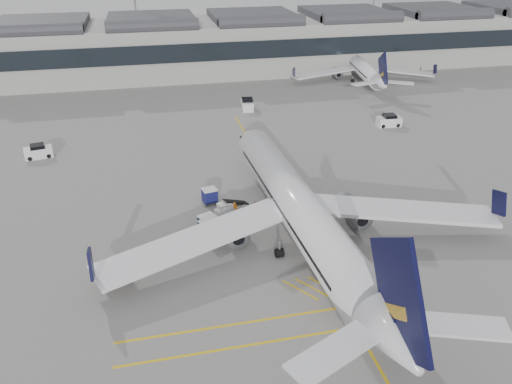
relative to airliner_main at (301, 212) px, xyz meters
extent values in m
plane|color=gray|center=(-9.27, -0.55, -3.51)|extent=(220.00, 220.00, 0.00)
cube|color=#9E9E99|center=(-9.27, 71.45, 1.99)|extent=(200.00, 20.00, 11.00)
cube|color=black|center=(-9.27, 61.25, 2.99)|extent=(200.00, 0.50, 3.60)
cube|color=#38383D|center=(-9.27, 71.45, 8.19)|extent=(200.00, 18.00, 1.40)
cylinder|color=slate|center=(-14.27, 85.45, 8.99)|extent=(0.44, 0.44, 25.00)
cylinder|color=slate|center=(45.73, 85.45, 8.99)|extent=(0.44, 0.44, 25.00)
cube|color=gold|center=(0.73, 9.45, -3.51)|extent=(0.25, 60.00, 0.01)
cylinder|color=silver|center=(-0.03, 0.77, 0.06)|extent=(5.78, 34.20, 4.27)
cone|color=silver|center=(-0.89, 20.04, 0.06)|extent=(4.47, 4.73, 4.27)
cone|color=silver|center=(0.85, -18.96, 0.51)|extent=(4.51, 5.63, 4.27)
cube|color=silver|center=(-10.73, -1.41, -0.96)|extent=(19.50, 10.60, 0.40)
cube|color=silver|center=(10.81, -0.45, -0.96)|extent=(19.68, 9.08, 0.40)
cylinder|color=slate|center=(-6.64, 1.04, -1.75)|extent=(2.56, 4.19, 2.38)
cylinder|color=slate|center=(6.52, 1.63, -1.75)|extent=(2.56, 4.19, 2.38)
cube|color=black|center=(0.82, -18.28, 3.69)|extent=(0.73, 8.64, 9.50)
cylinder|color=black|center=(-0.62, 13.81, -3.15)|extent=(0.35, 0.74, 0.73)
cylinder|color=black|center=(-2.74, -2.19, -3.06)|extent=(0.83, 0.94, 0.91)
cylinder|color=black|center=(2.93, -1.94, -3.06)|extent=(0.83, 0.94, 0.91)
cylinder|color=silver|center=(31.23, 57.63, -0.86)|extent=(6.60, 25.46, 3.17)
cone|color=silver|center=(33.20, 71.81, -0.86)|extent=(3.60, 3.77, 3.17)
cone|color=silver|center=(29.23, 43.12, -0.52)|extent=(3.69, 4.44, 3.17)
cube|color=silver|center=(23.14, 57.48, -1.62)|extent=(14.63, 5.50, 0.29)
cube|color=silver|center=(38.99, 55.28, -1.62)|extent=(14.20, 8.97, 0.29)
cylinder|color=slate|center=(26.45, 58.72, -2.21)|extent=(2.17, 3.25, 1.77)
cylinder|color=slate|center=(36.13, 57.38, -2.21)|extent=(2.17, 3.25, 1.77)
cube|color=black|center=(29.30, 43.62, 1.83)|extent=(1.13, 6.38, 7.05)
cylinder|color=black|center=(32.56, 67.22, -3.24)|extent=(0.31, 0.57, 0.54)
cylinder|color=black|center=(28.86, 55.84, -3.18)|extent=(0.68, 0.75, 0.67)
cylinder|color=black|center=(33.03, 55.26, -3.18)|extent=(0.68, 0.75, 0.67)
cube|color=silver|center=(-5.95, 7.54, -3.21)|extent=(3.60, 2.53, 0.62)
cube|color=black|center=(-5.14, 7.88, -2.50)|extent=(3.13, 2.07, 1.30)
cube|color=silver|center=(-6.84, 7.15, -2.59)|extent=(1.18, 1.36, 0.79)
cylinder|color=black|center=(-6.84, 6.48, -3.32)|extent=(0.42, 0.30, 0.39)
cylinder|color=black|center=(-7.32, 7.62, -3.32)|extent=(0.42, 0.30, 0.39)
cylinder|color=black|center=(-4.57, 7.45, -3.32)|extent=(0.42, 0.30, 0.39)
cylinder|color=black|center=(-5.06, 8.59, -3.32)|extent=(0.42, 0.30, 0.39)
cube|color=gray|center=(-7.84, 10.09, -3.33)|extent=(2.00, 1.76, 0.12)
cube|color=navy|center=(-7.84, 10.09, -2.51)|extent=(1.84, 1.68, 1.49)
cube|color=silver|center=(-7.84, 10.09, -1.73)|extent=(1.90, 1.74, 0.10)
cylinder|color=black|center=(-8.42, 9.39, -3.40)|extent=(0.24, 0.15, 0.23)
cylinder|color=black|center=(-8.66, 10.49, -3.40)|extent=(0.24, 0.15, 0.23)
cylinder|color=black|center=(-7.02, 9.68, -3.40)|extent=(0.24, 0.15, 0.23)
cylinder|color=black|center=(-7.25, 10.79, -3.40)|extent=(0.24, 0.15, 0.23)
cube|color=gray|center=(-8.96, 2.65, -3.31)|extent=(2.34, 2.16, 0.13)
cube|color=navy|center=(-8.96, 2.65, -2.42)|extent=(2.17, 2.05, 1.61)
cube|color=silver|center=(-8.96, 2.65, -1.58)|extent=(2.24, 2.12, 0.11)
cylinder|color=black|center=(-9.44, 1.78, -3.39)|extent=(0.27, 0.20, 0.24)
cylinder|color=black|center=(-9.91, 2.92, -3.39)|extent=(0.27, 0.20, 0.24)
cylinder|color=black|center=(-8.00, 2.38, -3.39)|extent=(0.27, 0.20, 0.24)
cylinder|color=black|center=(-8.47, 3.51, -3.39)|extent=(0.27, 0.20, 0.24)
cube|color=gray|center=(-8.93, 3.86, -3.32)|extent=(2.27, 2.10, 0.13)
cube|color=navy|center=(-8.93, 3.86, -2.46)|extent=(2.10, 1.99, 1.55)
cube|color=silver|center=(-8.93, 3.86, -1.65)|extent=(2.17, 2.06, 0.11)
cylinder|color=black|center=(-9.38, 3.02, -3.40)|extent=(0.26, 0.19, 0.24)
cylinder|color=black|center=(-9.85, 4.10, -3.40)|extent=(0.26, 0.19, 0.24)
cylinder|color=black|center=(-8.01, 3.62, -3.40)|extent=(0.26, 0.19, 0.24)
cylinder|color=black|center=(-8.48, 4.70, -3.40)|extent=(0.26, 0.19, 0.24)
cube|color=gray|center=(-8.02, 2.86, -3.34)|extent=(1.94, 1.75, 0.11)
cube|color=navy|center=(-8.02, 2.86, -2.58)|extent=(1.79, 1.66, 1.39)
cube|color=silver|center=(-8.02, 2.86, -1.85)|extent=(1.85, 1.72, 0.10)
cylinder|color=black|center=(-8.81, 2.55, -3.41)|extent=(0.23, 0.15, 0.21)
cylinder|color=black|center=(-8.51, 3.56, -3.41)|extent=(0.23, 0.15, 0.21)
cylinder|color=black|center=(-7.53, 2.17, -3.41)|extent=(0.23, 0.15, 0.21)
cylinder|color=black|center=(-7.23, 3.17, -3.41)|extent=(0.23, 0.15, 0.21)
imported|color=orange|center=(-5.50, 6.48, -2.67)|extent=(0.72, 0.61, 1.68)
imported|color=orange|center=(-3.22, 6.45, -2.74)|extent=(0.78, 0.62, 1.55)
cube|color=#58594B|center=(-18.20, -2.83, -2.93)|extent=(3.02, 2.36, 1.06)
cube|color=#58594B|center=(-18.20, -2.83, -2.29)|extent=(1.61, 1.61, 0.53)
cylinder|color=black|center=(-18.89, -3.79, -3.22)|extent=(0.65, 0.44, 0.59)
cylinder|color=black|center=(-19.33, -2.48, -3.22)|extent=(0.65, 0.44, 0.59)
cylinder|color=black|center=(-17.08, -3.17, -3.22)|extent=(0.65, 0.44, 0.59)
cylinder|color=black|center=(-17.52, -1.87, -3.22)|extent=(0.65, 0.44, 0.59)
cone|color=#F24C0A|center=(-0.26, 18.92, -3.23)|extent=(0.41, 0.41, 0.56)
cone|color=#F24C0A|center=(5.52, 5.12, -3.26)|extent=(0.36, 0.36, 0.50)
cube|color=silver|center=(-29.42, 28.61, -2.80)|extent=(3.98, 2.52, 1.44)
cube|color=black|center=(-29.42, 28.61, -1.92)|extent=(2.15, 2.07, 0.62)
cylinder|color=black|center=(-30.47, 27.57, -3.21)|extent=(0.65, 0.34, 0.62)
cylinder|color=black|center=(-30.79, 29.18, -3.21)|extent=(0.65, 0.34, 0.62)
cylinder|color=black|center=(-28.06, 28.04, -3.21)|extent=(0.65, 0.34, 0.62)
cylinder|color=black|center=(-28.37, 29.65, -3.21)|extent=(0.65, 0.34, 0.62)
cube|color=silver|center=(3.47, 42.97, -2.75)|extent=(2.38, 4.13, 1.53)
cube|color=black|center=(3.47, 42.97, -1.82)|extent=(2.06, 2.16, 0.66)
cylinder|color=black|center=(4.21, 41.57, -3.19)|extent=(0.31, 0.68, 0.66)
cylinder|color=black|center=(2.47, 41.76, -3.19)|extent=(0.31, 0.68, 0.66)
cylinder|color=black|center=(4.48, 44.19, -3.19)|extent=(0.31, 0.68, 0.66)
cylinder|color=black|center=(2.74, 44.37, -3.19)|extent=(0.31, 0.68, 0.66)
cube|color=silver|center=(24.25, 29.55, -2.77)|extent=(3.91, 2.12, 1.48)
cube|color=black|center=(24.25, 29.55, -1.88)|extent=(2.00, 1.90, 0.63)
cylinder|color=black|center=(22.94, 28.78, -3.20)|extent=(0.65, 0.27, 0.63)
cylinder|color=black|center=(23.03, 30.47, -3.20)|extent=(0.65, 0.27, 0.63)
cylinder|color=black|center=(25.47, 28.64, -3.20)|extent=(0.65, 0.27, 0.63)
cylinder|color=black|center=(25.57, 30.32, -3.20)|extent=(0.65, 0.27, 0.63)
camera|label=1|loc=(-13.81, -40.95, 24.75)|focal=35.00mm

